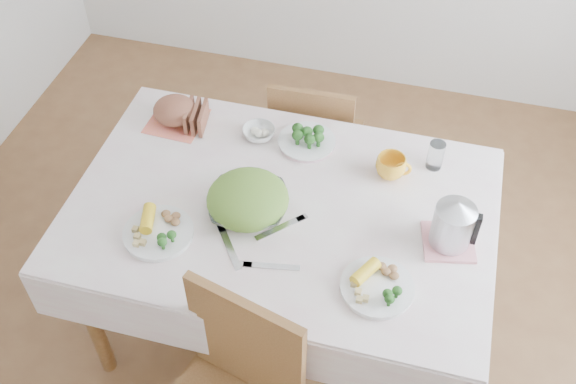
% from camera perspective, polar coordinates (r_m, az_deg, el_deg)
% --- Properties ---
extents(floor, '(3.60, 3.60, 0.00)m').
position_cam_1_polar(floor, '(3.00, -0.48, -10.89)').
color(floor, brown).
rests_on(floor, ground).
extents(dining_table, '(1.40, 0.90, 0.75)m').
position_cam_1_polar(dining_table, '(2.69, -0.52, -6.67)').
color(dining_table, brown).
rests_on(dining_table, floor).
extents(tablecloth, '(1.50, 1.00, 0.01)m').
position_cam_1_polar(tablecloth, '(2.39, -0.59, -1.29)').
color(tablecloth, silver).
rests_on(tablecloth, dining_table).
extents(chair_far, '(0.39, 0.39, 0.84)m').
position_cam_1_polar(chair_far, '(3.10, 2.49, 4.94)').
color(chair_far, brown).
rests_on(chair_far, floor).
extents(salad_bowl, '(0.32, 0.32, 0.07)m').
position_cam_1_polar(salad_bowl, '(2.35, -3.39, -1.12)').
color(salad_bowl, white).
rests_on(salad_bowl, tablecloth).
extents(dinner_plate_left, '(0.26, 0.26, 0.02)m').
position_cam_1_polar(dinner_plate_left, '(2.34, -10.91, -3.42)').
color(dinner_plate_left, white).
rests_on(dinner_plate_left, tablecloth).
extents(dinner_plate_right, '(0.34, 0.34, 0.02)m').
position_cam_1_polar(dinner_plate_right, '(2.18, 7.56, -8.00)').
color(dinner_plate_right, white).
rests_on(dinner_plate_right, tablecloth).
extents(broccoli_plate, '(0.25, 0.25, 0.02)m').
position_cam_1_polar(broccoli_plate, '(2.61, 1.60, 4.27)').
color(broccoli_plate, beige).
rests_on(broccoli_plate, tablecloth).
extents(napkin, '(0.22, 0.22, 0.00)m').
position_cam_1_polar(napkin, '(2.75, -9.40, 5.96)').
color(napkin, '#F0725A').
rests_on(napkin, tablecloth).
extents(bread_loaf, '(0.19, 0.18, 0.10)m').
position_cam_1_polar(bread_loaf, '(2.71, -9.55, 6.85)').
color(bread_loaf, brown).
rests_on(bread_loaf, napkin).
extents(fruit_bowl, '(0.13, 0.13, 0.04)m').
position_cam_1_polar(fruit_bowl, '(2.64, -2.48, 5.04)').
color(fruit_bowl, white).
rests_on(fruit_bowl, tablecloth).
extents(yellow_mug, '(0.13, 0.13, 0.09)m').
position_cam_1_polar(yellow_mug, '(2.49, 8.70, 2.13)').
color(yellow_mug, yellow).
rests_on(yellow_mug, tablecloth).
extents(glass_tumbler, '(0.07, 0.07, 0.11)m').
position_cam_1_polar(glass_tumbler, '(2.54, 12.42, 3.19)').
color(glass_tumbler, white).
rests_on(glass_tumbler, tablecloth).
extents(pink_tray, '(0.20, 0.20, 0.01)m').
position_cam_1_polar(pink_tray, '(2.34, 13.40, -4.12)').
color(pink_tray, pink).
rests_on(pink_tray, tablecloth).
extents(electric_kettle, '(0.15, 0.15, 0.19)m').
position_cam_1_polar(electric_kettle, '(2.25, 13.89, -2.32)').
color(electric_kettle, '#B2B5BA').
rests_on(electric_kettle, pink_tray).
extents(fork_left, '(0.14, 0.18, 0.00)m').
position_cam_1_polar(fork_left, '(2.28, -5.00, -4.65)').
color(fork_left, silver).
rests_on(fork_left, tablecloth).
extents(fork_right, '(0.15, 0.16, 0.00)m').
position_cam_1_polar(fork_right, '(2.32, -0.66, -3.04)').
color(fork_right, silver).
rests_on(fork_right, tablecloth).
extents(knife, '(0.19, 0.05, 0.00)m').
position_cam_1_polar(knife, '(2.22, -1.41, -6.29)').
color(knife, silver).
rests_on(knife, tablecloth).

